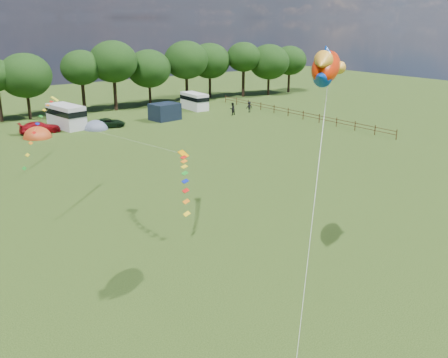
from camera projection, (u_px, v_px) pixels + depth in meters
ground_plane at (316, 292)px, 25.54m from camera, size 180.00×180.00×0.00m
tree_line at (53, 71)px, 68.69m from camera, size 102.98×10.98×10.27m
fence at (296, 113)px, 69.81m from camera, size 0.12×33.12×1.20m
car_c at (40, 127)px, 60.48m from camera, size 4.80×2.40×1.39m
car_d at (108, 123)px, 63.60m from camera, size 4.62×2.61×1.19m
campervan_c at (66, 116)px, 63.11m from camera, size 3.42×6.28×2.92m
campervan_d at (194, 101)px, 76.06m from camera, size 2.32×5.12×2.48m
tent_orange at (38, 137)px, 58.38m from camera, size 3.28×3.59×2.56m
tent_greyblue at (96, 129)px, 62.82m from camera, size 3.02×3.30×2.24m
awning_navy at (165, 112)px, 68.19m from camera, size 3.95×3.36×2.26m
fish_kite at (325, 67)px, 23.20m from camera, size 3.74×3.06×2.07m
streamer_kite_b at (42, 120)px, 33.56m from camera, size 4.17×4.65×3.78m
streamer_kite_c at (185, 173)px, 33.40m from camera, size 3.28×4.98×2.84m
walker_a at (232, 109)px, 71.61m from camera, size 0.94×0.64×1.81m
walker_b at (249, 107)px, 73.80m from camera, size 1.11×0.66×1.61m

